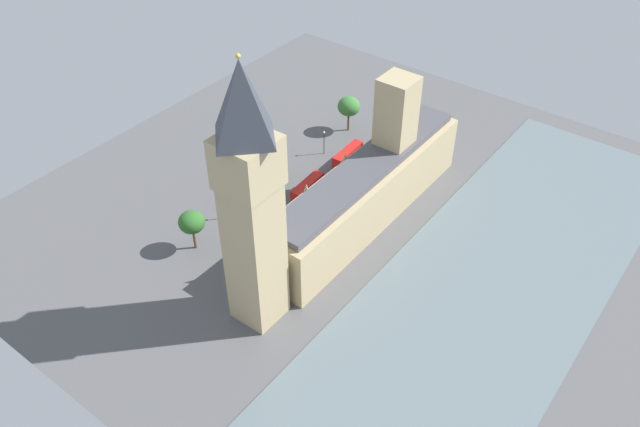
% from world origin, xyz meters
% --- Properties ---
extents(ground_plane, '(140.24, 140.24, 0.00)m').
position_xyz_m(ground_plane, '(0.00, 0.00, 0.00)').
color(ground_plane, '#565659').
extents(river_thames, '(40.59, 126.21, 0.25)m').
position_xyz_m(river_thames, '(-34.82, 0.00, 0.12)').
color(river_thames, slate).
rests_on(river_thames, ground).
extents(parliament_building, '(12.35, 60.78, 30.70)m').
position_xyz_m(parliament_building, '(-1.99, -1.47, 8.32)').
color(parliament_building, tan).
rests_on(parliament_building, ground).
extents(clock_tower, '(9.40, 9.40, 54.33)m').
position_xyz_m(clock_tower, '(-2.07, 35.83, 28.10)').
color(clock_tower, tan).
rests_on(clock_tower, ground).
extents(car_dark_green_under_trees, '(2.00, 4.07, 1.74)m').
position_xyz_m(car_dark_green_under_trees, '(10.62, -24.07, 0.89)').
color(car_dark_green_under_trees, '#19472D').
rests_on(car_dark_green_under_trees, ground).
extents(double_decker_bus_far_end, '(3.02, 10.60, 4.75)m').
position_xyz_m(double_decker_bus_far_end, '(12.84, -14.50, 2.63)').
color(double_decker_bus_far_end, red).
rests_on(double_decker_bus_far_end, ground).
extents(double_decker_bus_by_river_gate, '(3.26, 10.65, 4.75)m').
position_xyz_m(double_decker_bus_by_river_gate, '(12.61, 2.10, 2.63)').
color(double_decker_bus_by_river_gate, red).
rests_on(double_decker_bus_by_river_gate, ground).
extents(car_silver_corner, '(1.91, 4.24, 1.74)m').
position_xyz_m(car_silver_corner, '(13.59, 16.56, 0.88)').
color(car_silver_corner, '#B7B7BC').
rests_on(car_silver_corner, ground).
extents(pedestrian_leading, '(0.63, 0.66, 1.57)m').
position_xyz_m(pedestrian_leading, '(7.02, -15.42, 0.70)').
color(pedestrian_leading, maroon).
rests_on(pedestrian_leading, ground).
extents(pedestrian_midblock, '(0.67, 0.64, 1.59)m').
position_xyz_m(pedestrian_midblock, '(7.50, 9.82, 0.71)').
color(pedestrian_midblock, black).
rests_on(pedestrian_midblock, ground).
extents(plane_tree_trailing, '(6.01, 6.01, 9.88)m').
position_xyz_m(plane_tree_trailing, '(22.33, -28.18, 7.29)').
color(plane_tree_trailing, brown).
rests_on(plane_tree_trailing, ground).
extents(plane_tree_opposite_hall, '(6.54, 6.54, 10.34)m').
position_xyz_m(plane_tree_opposite_hall, '(22.27, 3.44, 7.53)').
color(plane_tree_opposite_hall, brown).
rests_on(plane_tree_opposite_hall, ground).
extents(plane_tree_kerbside, '(5.65, 5.65, 9.61)m').
position_xyz_m(plane_tree_kerbside, '(21.26, 30.38, 7.16)').
color(plane_tree_kerbside, brown).
rests_on(plane_tree_kerbside, ground).
extents(street_lamp_near_tower, '(0.56, 0.56, 6.08)m').
position_xyz_m(street_lamp_near_tower, '(21.39, 17.81, 4.27)').
color(street_lamp_near_tower, black).
rests_on(street_lamp_near_tower, ground).
extents(street_lamp_slot_10, '(0.56, 0.56, 6.71)m').
position_xyz_m(street_lamp_slot_10, '(20.73, -15.10, 4.65)').
color(street_lamp_slot_10, black).
rests_on(street_lamp_slot_10, ground).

